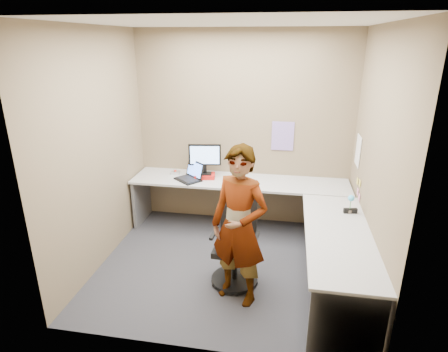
% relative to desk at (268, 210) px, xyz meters
% --- Properties ---
extents(ground, '(3.00, 3.00, 0.00)m').
position_rel_desk_xyz_m(ground, '(-0.44, -0.39, -0.59)').
color(ground, '#28282D').
rests_on(ground, ground).
extents(wall_back, '(3.00, 0.00, 3.00)m').
position_rel_desk_xyz_m(wall_back, '(-0.44, 0.91, 0.76)').
color(wall_back, brown).
rests_on(wall_back, ground).
extents(wall_right, '(0.00, 2.70, 2.70)m').
position_rel_desk_xyz_m(wall_right, '(1.06, -0.39, 0.76)').
color(wall_right, brown).
rests_on(wall_right, ground).
extents(wall_left, '(0.00, 2.70, 2.70)m').
position_rel_desk_xyz_m(wall_left, '(-1.94, -0.39, 0.76)').
color(wall_left, brown).
rests_on(wall_left, ground).
extents(ceiling, '(3.00, 3.00, 0.00)m').
position_rel_desk_xyz_m(ceiling, '(-0.44, -0.39, 2.11)').
color(ceiling, white).
rests_on(ceiling, wall_back).
extents(desk, '(2.98, 2.58, 0.73)m').
position_rel_desk_xyz_m(desk, '(0.00, 0.00, 0.00)').
color(desk, '#A8A8A8').
rests_on(desk, ground).
extents(paper_ream, '(0.31, 0.24, 0.06)m').
position_rel_desk_xyz_m(paper_ream, '(-0.93, 0.61, 0.17)').
color(paper_ream, red).
rests_on(paper_ream, desk).
extents(monitor, '(0.44, 0.16, 0.42)m').
position_rel_desk_xyz_m(monitor, '(-0.93, 0.63, 0.45)').
color(monitor, black).
rests_on(monitor, paper_ream).
extents(laptop, '(0.44, 0.44, 0.24)m').
position_rel_desk_xyz_m(laptop, '(-1.10, 0.51, 0.20)').
color(laptop, black).
rests_on(laptop, desk).
extents(trackball_mouse, '(0.12, 0.08, 0.07)m').
position_rel_desk_xyz_m(trackball_mouse, '(-1.37, 0.68, 0.17)').
color(trackball_mouse, '#B7B7BC').
rests_on(trackball_mouse, desk).
extents(origami, '(0.10, 0.10, 0.06)m').
position_rel_desk_xyz_m(origami, '(-0.62, 0.51, 0.17)').
color(origami, white).
rests_on(origami, desk).
extents(stapler, '(0.15, 0.07, 0.05)m').
position_rel_desk_xyz_m(stapler, '(0.92, -0.21, 0.17)').
color(stapler, black).
rests_on(stapler, desk).
extents(flower, '(0.07, 0.07, 0.22)m').
position_rel_desk_xyz_m(flower, '(0.91, -0.22, 0.28)').
color(flower, brown).
rests_on(flower, desk).
extents(calendar_purple, '(0.30, 0.01, 0.40)m').
position_rel_desk_xyz_m(calendar_purple, '(0.11, 0.90, 0.71)').
color(calendar_purple, '#846BB7').
rests_on(calendar_purple, wall_back).
extents(calendar_white, '(0.01, 0.28, 0.38)m').
position_rel_desk_xyz_m(calendar_white, '(1.05, 0.51, 0.66)').
color(calendar_white, white).
rests_on(calendar_white, wall_right).
extents(sticky_note_a, '(0.01, 0.07, 0.07)m').
position_rel_desk_xyz_m(sticky_note_a, '(1.05, 0.16, 0.36)').
color(sticky_note_a, '#F2E059').
rests_on(sticky_note_a, wall_right).
extents(sticky_note_b, '(0.01, 0.07, 0.07)m').
position_rel_desk_xyz_m(sticky_note_b, '(1.05, 0.21, 0.23)').
color(sticky_note_b, pink).
rests_on(sticky_note_b, wall_right).
extents(sticky_note_c, '(0.01, 0.07, 0.07)m').
position_rel_desk_xyz_m(sticky_note_c, '(1.05, 0.09, 0.21)').
color(sticky_note_c, pink).
rests_on(sticky_note_c, wall_right).
extents(sticky_note_d, '(0.01, 0.07, 0.07)m').
position_rel_desk_xyz_m(sticky_note_d, '(1.05, 0.31, 0.33)').
color(sticky_note_d, '#F2E059').
rests_on(sticky_note_d, wall_right).
extents(office_chair, '(0.51, 0.51, 0.97)m').
position_rel_desk_xyz_m(office_chair, '(-0.31, -0.63, -0.19)').
color(office_chair, black).
rests_on(office_chair, ground).
extents(person, '(0.70, 0.59, 1.64)m').
position_rel_desk_xyz_m(person, '(-0.23, -0.92, 0.23)').
color(person, '#999399').
rests_on(person, ground).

